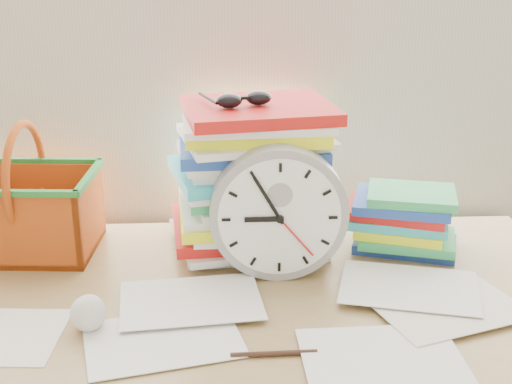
{
  "coord_description": "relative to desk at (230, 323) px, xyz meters",
  "views": [
    {
      "loc": [
        -0.01,
        0.35,
        1.42
      ],
      "look_at": [
        0.05,
        1.6,
        0.96
      ],
      "focal_mm": 50.0,
      "sensor_mm": 36.0,
      "label": 1
    }
  ],
  "objects": [
    {
      "name": "book_stack",
      "position": [
        0.38,
        0.17,
        0.15
      ],
      "size": [
        0.29,
        0.26,
        0.14
      ],
      "primitive_type": null,
      "rotation": [
        0.0,
        0.0,
        -0.34
      ],
      "color": "white",
      "rests_on": "desk"
    },
    {
      "name": "desk",
      "position": [
        0.0,
        0.0,
        0.0
      ],
      "size": [
        1.4,
        0.7,
        0.75
      ],
      "color": "olive",
      "rests_on": "ground"
    },
    {
      "name": "paper_stack",
      "position": [
        0.06,
        0.21,
        0.24
      ],
      "size": [
        0.37,
        0.31,
        0.33
      ],
      "primitive_type": null,
      "rotation": [
        0.0,
        0.0,
        0.1
      ],
      "color": "white",
      "rests_on": "desk"
    },
    {
      "name": "scattered_papers",
      "position": [
        0.0,
        0.0,
        0.08
      ],
      "size": [
        1.26,
        0.42,
        0.02
      ],
      "primitive_type": null,
      "color": "white",
      "rests_on": "desk"
    },
    {
      "name": "sunglasses",
      "position": [
        0.04,
        0.18,
        0.42
      ],
      "size": [
        0.16,
        0.15,
        0.03
      ],
      "primitive_type": null,
      "rotation": [
        0.0,
        0.0,
        0.36
      ],
      "color": "black",
      "rests_on": "paper_stack"
    },
    {
      "name": "pen",
      "position": [
        0.07,
        -0.24,
        0.08
      ],
      "size": [
        0.15,
        0.01,
        0.01
      ],
      "primitive_type": "cylinder",
      "rotation": [
        0.0,
        1.57,
        0.02
      ],
      "color": "black",
      "rests_on": "desk"
    },
    {
      "name": "basket",
      "position": [
        -0.43,
        0.21,
        0.22
      ],
      "size": [
        0.3,
        0.24,
        0.29
      ],
      "primitive_type": null,
      "rotation": [
        0.0,
        0.0,
        -0.08
      ],
      "color": "#C85113",
      "rests_on": "desk"
    },
    {
      "name": "clock",
      "position": [
        0.1,
        0.06,
        0.21
      ],
      "size": [
        0.28,
        0.06,
        0.28
      ],
      "primitive_type": "cylinder",
      "rotation": [
        1.57,
        0.0,
        0.0
      ],
      "color": "gray",
      "rests_on": "desk"
    },
    {
      "name": "crumpled_ball",
      "position": [
        -0.25,
        -0.13,
        0.11
      ],
      "size": [
        0.07,
        0.07,
        0.07
      ],
      "primitive_type": "sphere",
      "color": "silver",
      "rests_on": "desk"
    }
  ]
}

